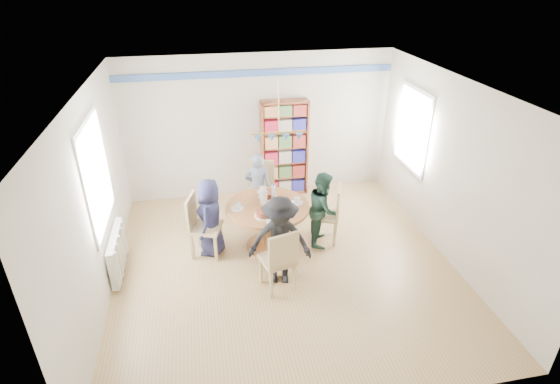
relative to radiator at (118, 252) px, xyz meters
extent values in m
plane|color=tan|center=(2.42, -0.30, -0.35)|extent=(5.00, 5.00, 0.00)
plane|color=white|center=(2.42, -0.30, 2.35)|extent=(5.00, 5.00, 0.00)
plane|color=beige|center=(2.42, 2.20, 1.00)|extent=(5.00, 0.00, 5.00)
plane|color=beige|center=(2.42, -2.80, 1.00)|extent=(5.00, 0.00, 5.00)
plane|color=beige|center=(-0.08, -0.30, 1.00)|extent=(0.00, 5.00, 5.00)
plane|color=beige|center=(4.92, -0.30, 1.00)|extent=(0.00, 5.00, 5.00)
cube|color=#355693|center=(2.42, 2.18, 2.00)|extent=(5.00, 0.02, 0.12)
cube|color=white|center=(-0.07, 0.00, 1.25)|extent=(0.03, 1.32, 1.52)
cube|color=white|center=(-0.05, 0.00, 1.25)|extent=(0.01, 1.20, 1.40)
cube|color=white|center=(4.90, 1.00, 1.20)|extent=(0.03, 1.12, 1.42)
cube|color=white|center=(4.88, 1.00, 1.20)|extent=(0.01, 1.00, 1.30)
cylinder|color=gold|center=(2.42, 0.20, 1.98)|extent=(0.01, 0.01, 0.75)
cylinder|color=gold|center=(2.42, 0.20, 1.60)|extent=(0.80, 0.02, 0.02)
cone|color=#4273BB|center=(2.12, 0.20, 1.52)|extent=(0.11, 0.11, 0.10)
cone|color=#4273BB|center=(2.32, 0.20, 1.52)|extent=(0.11, 0.11, 0.10)
cone|color=#4273BB|center=(2.52, 0.20, 1.52)|extent=(0.11, 0.11, 0.10)
cone|color=#4273BB|center=(2.72, 0.20, 1.52)|extent=(0.11, 0.11, 0.10)
cube|color=silver|center=(0.00, 0.00, 0.00)|extent=(0.10, 1.00, 0.60)
cube|color=silver|center=(0.06, -0.40, 0.00)|extent=(0.02, 0.06, 0.56)
cube|color=silver|center=(0.06, -0.20, 0.00)|extent=(0.02, 0.06, 0.56)
cube|color=silver|center=(0.06, 0.00, 0.00)|extent=(0.02, 0.06, 0.56)
cube|color=silver|center=(0.06, 0.20, 0.00)|extent=(0.02, 0.06, 0.56)
cube|color=silver|center=(0.06, 0.40, 0.00)|extent=(0.02, 0.06, 0.56)
cylinder|color=brown|center=(2.25, 0.25, 0.37)|extent=(1.30, 1.30, 0.05)
cylinder|color=brown|center=(2.25, 0.25, 0.00)|extent=(0.16, 0.16, 0.70)
cylinder|color=brown|center=(2.25, 0.25, -0.33)|extent=(0.70, 0.70, 0.04)
cube|color=tan|center=(1.28, 0.23, 0.13)|extent=(0.56, 0.56, 0.05)
cube|color=tan|center=(1.09, 0.29, 0.39)|extent=(0.17, 0.44, 0.53)
cube|color=tan|center=(1.40, 0.01, -0.12)|extent=(0.05, 0.05, 0.46)
cube|color=tan|center=(1.51, 0.35, -0.12)|extent=(0.05, 0.05, 0.46)
cube|color=tan|center=(1.06, 0.11, -0.12)|extent=(0.05, 0.05, 0.46)
cube|color=tan|center=(1.16, 0.46, -0.12)|extent=(0.05, 0.05, 0.46)
cube|color=tan|center=(3.20, 0.28, 0.11)|extent=(0.56, 0.56, 0.05)
cube|color=tan|center=(3.38, 0.21, 0.37)|extent=(0.20, 0.42, 0.52)
cube|color=tan|center=(3.10, 0.51, -0.13)|extent=(0.05, 0.05, 0.44)
cube|color=tan|center=(2.97, 0.18, -0.13)|extent=(0.05, 0.05, 0.44)
cube|color=tan|center=(3.43, 0.38, -0.13)|extent=(0.05, 0.05, 0.44)
cube|color=tan|center=(3.30, 0.05, -0.13)|extent=(0.05, 0.05, 0.44)
cube|color=tan|center=(2.27, 1.14, 0.14)|extent=(0.55, 0.55, 0.05)
cube|color=tan|center=(2.32, 1.35, 0.42)|extent=(0.46, 0.14, 0.55)
cube|color=tan|center=(2.05, 1.00, -0.11)|extent=(0.05, 0.05, 0.47)
cube|color=tan|center=(2.41, 0.92, -0.11)|extent=(0.05, 0.05, 0.47)
cube|color=tan|center=(2.13, 1.37, -0.11)|extent=(0.05, 0.05, 0.47)
cube|color=tan|center=(2.50, 1.29, -0.11)|extent=(0.05, 0.05, 0.47)
cube|color=tan|center=(2.22, -0.75, 0.11)|extent=(0.53, 0.53, 0.05)
cube|color=tan|center=(2.27, -0.94, 0.37)|extent=(0.43, 0.15, 0.52)
cube|color=tan|center=(2.34, -0.54, -0.13)|extent=(0.05, 0.05, 0.44)
cube|color=tan|center=(2.00, -0.63, -0.13)|extent=(0.05, 0.05, 0.44)
cube|color=tan|center=(2.43, -0.88, -0.13)|extent=(0.05, 0.05, 0.44)
cube|color=tan|center=(2.09, -0.97, -0.13)|extent=(0.05, 0.05, 0.44)
imported|color=#191A37|center=(1.37, 0.27, 0.28)|extent=(0.57, 0.71, 1.25)
imported|color=#193228|center=(3.14, 0.23, 0.27)|extent=(0.63, 0.72, 1.23)
imported|color=gray|center=(2.22, 1.12, 0.28)|extent=(0.51, 0.38, 1.25)
imported|color=black|center=(2.28, -0.63, 0.33)|extent=(0.96, 0.68, 1.35)
cube|color=brown|center=(2.45, 2.04, 0.58)|extent=(0.04, 0.27, 1.87)
cube|color=brown|center=(3.30, 2.04, 0.58)|extent=(0.04, 0.27, 1.87)
cube|color=brown|center=(2.87, 2.04, 1.50)|extent=(0.89, 0.27, 0.04)
cube|color=brown|center=(2.87, 2.04, -0.32)|extent=(0.89, 0.27, 0.05)
cube|color=brown|center=(2.87, 2.16, 0.58)|extent=(0.89, 0.02, 1.87)
cube|color=brown|center=(2.87, 2.04, 0.01)|extent=(0.84, 0.25, 0.02)
cube|color=brown|center=(2.87, 2.04, 0.32)|extent=(0.84, 0.25, 0.02)
cube|color=brown|center=(2.87, 2.04, 0.63)|extent=(0.84, 0.25, 0.02)
cube|color=brown|center=(2.87, 2.04, 0.94)|extent=(0.84, 0.25, 0.02)
cube|color=brown|center=(2.87, 2.04, 1.25)|extent=(0.84, 0.25, 0.02)
cube|color=#A81933|center=(2.61, 2.02, -0.18)|extent=(0.25, 0.20, 0.23)
cube|color=beige|center=(2.87, 2.02, -0.18)|extent=(0.25, 0.20, 0.23)
cube|color=navy|center=(3.14, 2.02, -0.18)|extent=(0.25, 0.20, 0.23)
cube|color=tan|center=(2.61, 2.02, 0.13)|extent=(0.25, 0.20, 0.23)
cube|color=#456739|center=(2.87, 2.02, 0.13)|extent=(0.25, 0.20, 0.23)
cube|color=maroon|center=(3.14, 2.02, 0.13)|extent=(0.25, 0.20, 0.23)
cube|color=#A81933|center=(2.61, 2.02, 0.44)|extent=(0.25, 0.20, 0.23)
cube|color=beige|center=(2.87, 2.02, 0.44)|extent=(0.25, 0.20, 0.23)
cube|color=navy|center=(3.14, 2.02, 0.44)|extent=(0.25, 0.20, 0.23)
cube|color=tan|center=(2.61, 2.02, 0.75)|extent=(0.25, 0.20, 0.23)
cube|color=#456739|center=(2.87, 2.02, 0.75)|extent=(0.25, 0.20, 0.23)
cube|color=maroon|center=(3.14, 2.02, 0.75)|extent=(0.25, 0.20, 0.23)
cube|color=#A81933|center=(2.61, 2.02, 1.06)|extent=(0.25, 0.20, 0.23)
cube|color=beige|center=(2.87, 2.02, 1.06)|extent=(0.25, 0.20, 0.23)
cube|color=navy|center=(3.14, 2.02, 1.06)|extent=(0.25, 0.20, 0.23)
cube|color=tan|center=(2.61, 2.02, 1.36)|extent=(0.25, 0.20, 0.19)
cube|color=#456739|center=(2.87, 2.02, 1.36)|extent=(0.25, 0.20, 0.19)
cube|color=maroon|center=(3.14, 2.02, 1.36)|extent=(0.25, 0.20, 0.19)
cylinder|color=white|center=(2.20, 0.33, 0.52)|extent=(0.12, 0.12, 0.23)
sphere|color=white|center=(2.20, 0.33, 0.63)|extent=(0.09, 0.09, 0.09)
cylinder|color=silver|center=(2.37, 0.36, 0.54)|extent=(0.07, 0.07, 0.27)
cylinder|color=#4273BB|center=(2.37, 0.36, 0.68)|extent=(0.03, 0.03, 0.03)
cylinder|color=white|center=(2.30, 0.52, 0.41)|extent=(0.29, 0.29, 0.01)
cylinder|color=brown|center=(2.30, 0.52, 0.46)|extent=(0.23, 0.23, 0.09)
cylinder|color=white|center=(2.15, -0.05, 0.41)|extent=(0.29, 0.29, 0.01)
cylinder|color=brown|center=(2.15, -0.05, 0.46)|extent=(0.23, 0.23, 0.09)
cylinder|color=white|center=(1.78, 0.25, 0.40)|extent=(0.20, 0.20, 0.01)
imported|color=white|center=(1.78, 0.25, 0.45)|extent=(0.12, 0.12, 0.09)
cylinder|color=white|center=(2.72, 0.25, 0.40)|extent=(0.20, 0.20, 0.01)
imported|color=white|center=(2.72, 0.25, 0.45)|extent=(0.10, 0.10, 0.09)
cylinder|color=white|center=(2.25, 0.72, 0.40)|extent=(0.20, 0.20, 0.01)
imported|color=white|center=(2.25, 0.72, 0.45)|extent=(0.12, 0.12, 0.09)
cylinder|color=white|center=(2.25, -0.22, 0.40)|extent=(0.20, 0.20, 0.01)
imported|color=white|center=(2.25, -0.22, 0.45)|extent=(0.10, 0.10, 0.09)
camera|label=1|loc=(1.33, -5.54, 3.72)|focal=28.00mm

